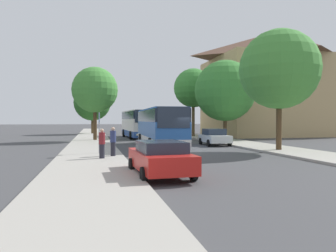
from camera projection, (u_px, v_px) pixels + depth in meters
ground_plane at (192, 153)px, 23.18m from camera, size 300.00×300.00×0.00m
sidewalk_left at (91, 154)px, 21.61m from camera, size 4.00×120.00×0.15m
sidewalk_right at (280, 150)px, 24.75m from camera, size 4.00×120.00×0.15m
building_right_background at (276, 84)px, 49.08m from camera, size 19.18×13.99×15.52m
bus_front at (160, 127)px, 27.81m from camera, size 3.08×11.79×3.25m
bus_middle at (137, 123)px, 42.16m from camera, size 3.14×11.04×3.50m
parked_car_left_curb at (160, 158)px, 13.57m from camera, size 2.29×4.59×1.47m
parked_car_right_near at (214, 137)px, 29.91m from camera, size 2.26×4.10×1.52m
bus_stop_sign at (99, 128)px, 21.45m from camera, size 0.08×0.45×2.68m
pedestrian_waiting_near at (102, 143)px, 18.62m from camera, size 0.36×0.36×1.70m
pedestrian_waiting_far at (113, 141)px, 19.87m from camera, size 0.36×0.36×1.75m
tree_left_near at (95, 90)px, 35.59m from camera, size 4.97×4.97×7.94m
tree_left_far at (92, 102)px, 52.64m from camera, size 5.88×5.88×7.92m
tree_right_near at (193, 88)px, 43.45m from camera, size 5.17×5.17×9.00m
tree_right_mid at (279, 69)px, 23.91m from camera, size 5.82×5.82×8.80m
tree_right_far at (225, 91)px, 36.36m from camera, size 6.79×6.79×8.81m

